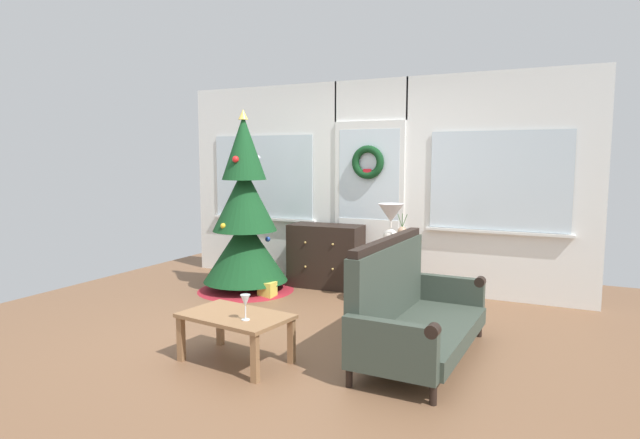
{
  "coord_description": "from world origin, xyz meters",
  "views": [
    {
      "loc": [
        2.31,
        -4.13,
        1.6
      ],
      "look_at": [
        0.05,
        0.55,
        1.0
      ],
      "focal_mm": 29.94,
      "sensor_mm": 36.0,
      "label": 1
    }
  ],
  "objects_px": {
    "flower_vase": "(402,235)",
    "gift_box": "(267,289)",
    "dresser_cabinet": "(326,256)",
    "side_table": "(394,262)",
    "christmas_tree": "(245,225)",
    "wine_glass": "(245,302)",
    "coffee_table": "(236,321)",
    "settee_sofa": "(410,311)",
    "table_lamp": "(391,218)"
  },
  "relations": [
    {
      "from": "wine_glass",
      "to": "christmas_tree",
      "type": "bearing_deg",
      "value": 123.71
    },
    {
      "from": "dresser_cabinet",
      "to": "wine_glass",
      "type": "distance_m",
      "value": 2.71
    },
    {
      "from": "christmas_tree",
      "to": "flower_vase",
      "type": "height_order",
      "value": "christmas_tree"
    },
    {
      "from": "coffee_table",
      "to": "gift_box",
      "type": "bearing_deg",
      "value": 114.26
    },
    {
      "from": "christmas_tree",
      "to": "wine_glass",
      "type": "distance_m",
      "value": 2.49
    },
    {
      "from": "coffee_table",
      "to": "gift_box",
      "type": "height_order",
      "value": "coffee_table"
    },
    {
      "from": "side_table",
      "to": "wine_glass",
      "type": "distance_m",
      "value": 2.24
    },
    {
      "from": "gift_box",
      "to": "coffee_table",
      "type": "bearing_deg",
      "value": -65.74
    },
    {
      "from": "dresser_cabinet",
      "to": "side_table",
      "type": "distance_m",
      "value": 1.13
    },
    {
      "from": "flower_vase",
      "to": "gift_box",
      "type": "relative_size",
      "value": 1.96
    },
    {
      "from": "settee_sofa",
      "to": "wine_glass",
      "type": "xyz_separation_m",
      "value": [
        -1.04,
        -0.8,
        0.15
      ]
    },
    {
      "from": "dresser_cabinet",
      "to": "coffee_table",
      "type": "bearing_deg",
      "value": -80.73
    },
    {
      "from": "dresser_cabinet",
      "to": "table_lamp",
      "type": "height_order",
      "value": "table_lamp"
    },
    {
      "from": "dresser_cabinet",
      "to": "coffee_table",
      "type": "height_order",
      "value": "dresser_cabinet"
    },
    {
      "from": "christmas_tree",
      "to": "side_table",
      "type": "height_order",
      "value": "christmas_tree"
    },
    {
      "from": "side_table",
      "to": "wine_glass",
      "type": "relative_size",
      "value": 3.43
    },
    {
      "from": "christmas_tree",
      "to": "coffee_table",
      "type": "bearing_deg",
      "value": -58.26
    },
    {
      "from": "christmas_tree",
      "to": "side_table",
      "type": "distance_m",
      "value": 1.86
    },
    {
      "from": "coffee_table",
      "to": "gift_box",
      "type": "relative_size",
      "value": 5.04
    },
    {
      "from": "dresser_cabinet",
      "to": "side_table",
      "type": "relative_size",
      "value": 1.37
    },
    {
      "from": "settee_sofa",
      "to": "gift_box",
      "type": "bearing_deg",
      "value": 151.41
    },
    {
      "from": "flower_vase",
      "to": "gift_box",
      "type": "distance_m",
      "value": 1.7
    },
    {
      "from": "dresser_cabinet",
      "to": "table_lamp",
      "type": "bearing_deg",
      "value": -23.07
    },
    {
      "from": "settee_sofa",
      "to": "wine_glass",
      "type": "bearing_deg",
      "value": -142.41
    },
    {
      "from": "settee_sofa",
      "to": "coffee_table",
      "type": "distance_m",
      "value": 1.39
    },
    {
      "from": "flower_vase",
      "to": "wine_glass",
      "type": "bearing_deg",
      "value": -104.67
    },
    {
      "from": "christmas_tree",
      "to": "dresser_cabinet",
      "type": "distance_m",
      "value": 1.08
    },
    {
      "from": "christmas_tree",
      "to": "side_table",
      "type": "relative_size",
      "value": 3.24
    },
    {
      "from": "coffee_table",
      "to": "gift_box",
      "type": "distance_m",
      "value": 1.99
    },
    {
      "from": "table_lamp",
      "to": "gift_box",
      "type": "distance_m",
      "value": 1.65
    },
    {
      "from": "christmas_tree",
      "to": "gift_box",
      "type": "distance_m",
      "value": 0.84
    },
    {
      "from": "settee_sofa",
      "to": "gift_box",
      "type": "relative_size",
      "value": 9.23
    },
    {
      "from": "wine_glass",
      "to": "dresser_cabinet",
      "type": "bearing_deg",
      "value": 102.23
    },
    {
      "from": "flower_vase",
      "to": "dresser_cabinet",
      "type": "bearing_deg",
      "value": 155.58
    },
    {
      "from": "table_lamp",
      "to": "gift_box",
      "type": "bearing_deg",
      "value": -165.99
    },
    {
      "from": "christmas_tree",
      "to": "dresser_cabinet",
      "type": "xyz_separation_m",
      "value": [
        0.8,
        0.59,
        -0.41
      ]
    },
    {
      "from": "dresser_cabinet",
      "to": "settee_sofa",
      "type": "height_order",
      "value": "settee_sofa"
    },
    {
      "from": "dresser_cabinet",
      "to": "flower_vase",
      "type": "bearing_deg",
      "value": -24.42
    },
    {
      "from": "table_lamp",
      "to": "dresser_cabinet",
      "type": "bearing_deg",
      "value": 156.93
    },
    {
      "from": "christmas_tree",
      "to": "gift_box",
      "type": "height_order",
      "value": "christmas_tree"
    },
    {
      "from": "gift_box",
      "to": "table_lamp",
      "type": "bearing_deg",
      "value": 14.01
    },
    {
      "from": "wine_glass",
      "to": "table_lamp",
      "type": "bearing_deg",
      "value": 79.88
    },
    {
      "from": "wine_glass",
      "to": "side_table",
      "type": "bearing_deg",
      "value": 78.19
    },
    {
      "from": "christmas_tree",
      "to": "settee_sofa",
      "type": "bearing_deg",
      "value": -27.53
    },
    {
      "from": "flower_vase",
      "to": "gift_box",
      "type": "bearing_deg",
      "value": -171.03
    },
    {
      "from": "settee_sofa",
      "to": "gift_box",
      "type": "height_order",
      "value": "settee_sofa"
    },
    {
      "from": "side_table",
      "to": "flower_vase",
      "type": "height_order",
      "value": "flower_vase"
    },
    {
      "from": "coffee_table",
      "to": "gift_box",
      "type": "xyz_separation_m",
      "value": [
        -0.81,
        1.8,
        -0.24
      ]
    },
    {
      "from": "table_lamp",
      "to": "gift_box",
      "type": "relative_size",
      "value": 2.46
    },
    {
      "from": "christmas_tree",
      "to": "gift_box",
      "type": "relative_size",
      "value": 12.15
    }
  ]
}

